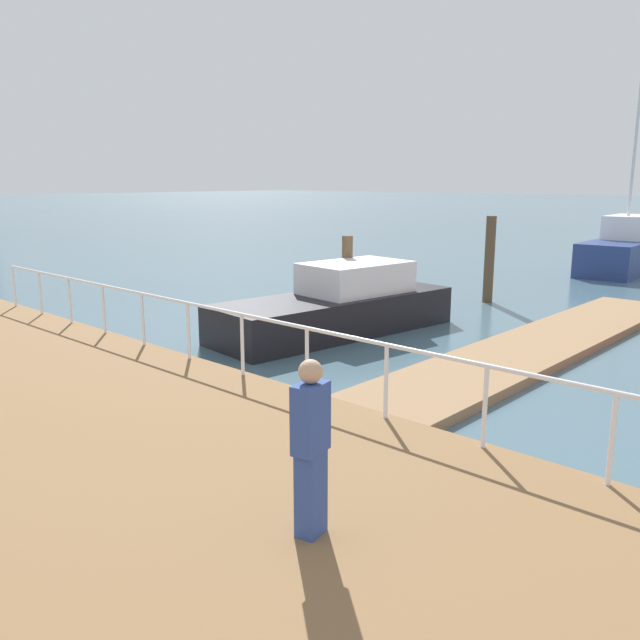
# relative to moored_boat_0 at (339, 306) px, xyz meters

# --- Properties ---
(ground_plane) EXTENTS (300.00, 300.00, 0.00)m
(ground_plane) POSITION_rel_moored_boat_0_xyz_m (-1.64, 6.36, -0.64)
(ground_plane) COLOR #476675
(floating_dock) EXTENTS (13.52, 2.00, 0.18)m
(floating_dock) POSITION_rel_moored_boat_0_xyz_m (1.62, -4.35, -0.55)
(floating_dock) COLOR #93704C
(floating_dock) RESTS_ON ground_plane
(boardwalk_railing) EXTENTS (0.06, 24.27, 1.08)m
(boardwalk_railing) POSITION_rel_moored_boat_0_xyz_m (-4.79, -5.02, 0.59)
(boardwalk_railing) COLOR white
(boardwalk_railing) RESTS_ON boardwalk
(dock_piling_0) EXTENTS (0.28, 0.28, 2.24)m
(dock_piling_0) POSITION_rel_moored_boat_0_xyz_m (1.15, 0.72, 0.48)
(dock_piling_0) COLOR brown
(dock_piling_0) RESTS_ON ground_plane
(dock_piling_1) EXTENTS (0.30, 0.30, 2.60)m
(dock_piling_1) POSITION_rel_moored_boat_0_xyz_m (6.10, -0.70, 0.66)
(dock_piling_1) COLOR brown
(dock_piling_1) RESTS_ON ground_plane
(moored_boat_0) EXTENTS (6.49, 2.83, 1.67)m
(moored_boat_0) POSITION_rel_moored_boat_0_xyz_m (0.00, 0.00, 0.00)
(moored_boat_0) COLOR black
(moored_boat_0) RESTS_ON ground_plane
(moored_boat_1) EXTENTS (6.40, 2.34, 7.44)m
(moored_boat_1) POSITION_rel_moored_boat_0_xyz_m (15.99, -1.47, 0.24)
(moored_boat_1) COLOR navy
(moored_boat_1) RESTS_ON ground_plane
(pedestrian_1) EXTENTS (0.40, 0.29, 1.70)m
(pedestrian_1) POSITION_rel_moored_boat_0_xyz_m (-7.71, -6.35, 0.64)
(pedestrian_1) COLOR #334C99
(pedestrian_1) RESTS_ON boardwalk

